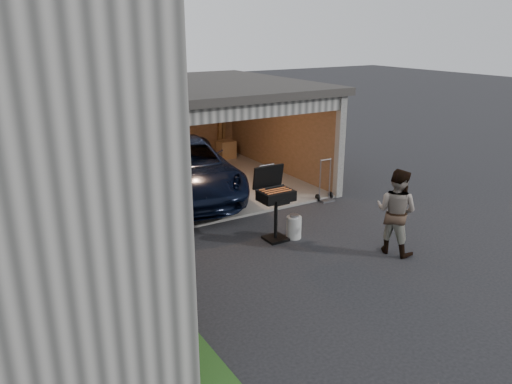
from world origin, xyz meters
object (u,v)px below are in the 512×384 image
propane_tank (294,227)px  hand_truck (325,192)px  minivan (183,170)px  man (396,211)px  bbq_grill (275,198)px  woman (166,259)px  plywood_panel (157,297)px

propane_tank → hand_truck: 2.66m
minivan → man: (2.21, -5.43, 0.14)m
bbq_grill → hand_truck: (2.53, 1.44, -0.73)m
minivan → woman: bearing=-104.3°
woman → hand_truck: (5.53, 2.92, -0.69)m
plywood_panel → hand_truck: hand_truck is taller
plywood_panel → minivan: bearing=63.1°
woman → man: size_ratio=1.04×
man → bbq_grill: size_ratio=1.10×
bbq_grill → hand_truck: 3.00m
minivan → woman: size_ratio=2.91×
man → plywood_panel: 5.01m
woman → hand_truck: woman is taller
woman → propane_tank: size_ratio=3.72×
minivan → man: bearing=-56.3°
plywood_panel → propane_tank: bearing=24.6°
man → propane_tank: bearing=19.7°
man → bbq_grill: man is taller
propane_tank → hand_truck: bearing=36.7°
man → hand_truck: (0.83, 3.21, -0.66)m
minivan → woman: (-2.49, -5.14, 0.17)m
bbq_grill → hand_truck: bbq_grill is taller
hand_truck → man: bearing=-101.7°
man → propane_tank: 2.17m
woman → man: 4.71m
man → propane_tank: man is taller
plywood_panel → hand_truck: bearing=29.4°
minivan → man: 5.87m
minivan → bbq_grill: (0.51, -3.66, 0.21)m
man → hand_truck: man is taller
woman → plywood_panel: 0.62m
man → bbq_grill: (-1.70, 1.77, 0.07)m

